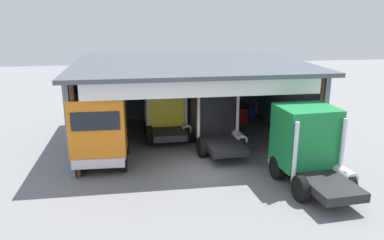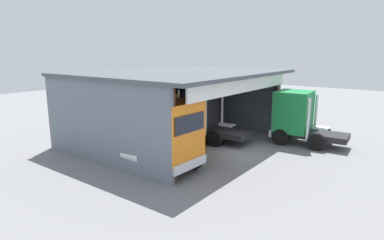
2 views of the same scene
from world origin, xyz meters
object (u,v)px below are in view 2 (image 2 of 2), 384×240
truck_yellow_right_bay (155,117)px  oil_drum (178,115)px  truck_black_center_bay (201,112)px  tool_cart (178,118)px  truck_orange_center_right_bay (167,136)px  truck_green_yard_outside (298,116)px

truck_yellow_right_bay → oil_drum: 7.38m
truck_black_center_bay → tool_cart: (2.79, 4.29, -1.36)m
truck_orange_center_right_bay → tool_cart: (8.93, 6.60, -1.37)m
truck_yellow_right_bay → truck_black_center_bay: bearing=-37.1°
truck_green_yard_outside → tool_cart: truck_green_yard_outside is taller
truck_orange_center_right_bay → truck_green_yard_outside: (9.17, -3.34, -0.09)m
truck_yellow_right_bay → oil_drum: bearing=26.5°
oil_drum → truck_green_yard_outside: bearing=-94.5°
truck_orange_center_right_bay → oil_drum: 12.62m
truck_black_center_bay → oil_drum: size_ratio=5.87×
truck_black_center_bay → oil_drum: 6.66m
truck_orange_center_right_bay → oil_drum: bearing=-141.8°
tool_cart → truck_orange_center_right_bay: bearing=-143.5°
truck_orange_center_right_bay → truck_green_yard_outside: size_ratio=1.05×
truck_black_center_bay → oil_drum: bearing=50.4°
truck_yellow_right_bay → truck_black_center_bay: 3.19m
truck_black_center_bay → tool_cart: truck_black_center_bay is taller
truck_orange_center_right_bay → tool_cart: bearing=-142.3°
truck_orange_center_right_bay → truck_yellow_right_bay: truck_orange_center_right_bay is taller
oil_drum → tool_cart: bearing=-139.6°
truck_green_yard_outside → truck_black_center_bay: bearing=114.1°
tool_cart → truck_yellow_right_bay: bearing=-155.8°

